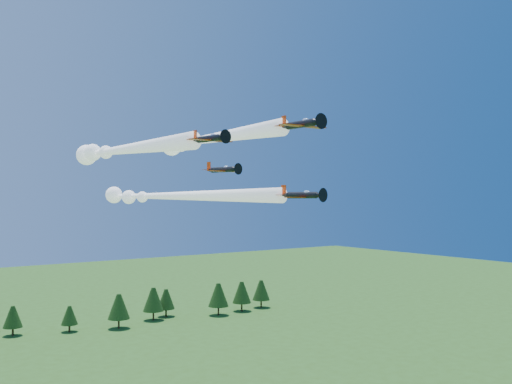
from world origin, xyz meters
TOP-DOWN VIEW (x-y plane):
  - plane_lead at (0.29, 15.43)m, footprint 7.48×42.06m
  - plane_left at (-12.69, 21.84)m, footprint 9.37×42.18m
  - plane_right at (3.27, 33.86)m, footprint 15.65×59.10m
  - plane_slot at (-1.72, 7.80)m, footprint 6.43×7.07m
  - treeline at (7.69, 108.93)m, footprint 163.23×18.35m

SIDE VIEW (x-z plane):
  - treeline at x=7.69m, z-range 0.97..12.26m
  - plane_right at x=3.27m, z-range 40.11..43.81m
  - plane_slot at x=-1.72m, z-range 44.80..47.04m
  - plane_left at x=-12.69m, z-range 47.57..51.27m
  - plane_lead at x=0.29m, z-range 49.66..53.36m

